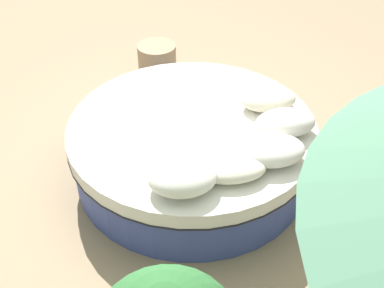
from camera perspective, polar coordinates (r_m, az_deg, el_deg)
name	(u,v)px	position (r m, az deg, el deg)	size (l,w,h in m)	color
ground_plane	(192,172)	(4.50, 0.00, -3.26)	(16.00, 16.00, 0.00)	#9E8466
round_bed	(192,148)	(4.31, 0.00, -0.49)	(2.14, 2.14, 0.55)	#38478C
throw_pillow_0	(182,177)	(3.48, -1.14, -3.83)	(0.51, 0.40, 0.22)	white
throw_pillow_1	(231,169)	(3.60, 4.60, -2.92)	(0.53, 0.30, 0.15)	silver
throw_pillow_2	(272,150)	(3.77, 9.34, -0.73)	(0.51, 0.36, 0.19)	white
throw_pillow_3	(286,123)	(4.07, 10.89, 2.48)	(0.50, 0.32, 0.20)	white
throw_pillow_4	(268,99)	(4.35, 8.91, 5.18)	(0.49, 0.33, 0.18)	beige
side_table	(157,64)	(5.66, -4.08, 9.32)	(0.44, 0.44, 0.47)	#997A56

